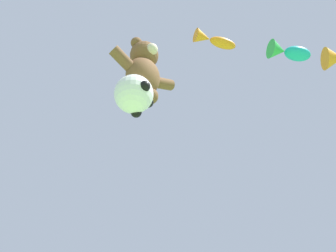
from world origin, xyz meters
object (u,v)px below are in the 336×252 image
at_px(soccer_ball_kite, 134,94).
at_px(fish_kite_tangerine, 213,40).
at_px(teddy_bear_kite, 143,70).
at_px(fish_kite_teal, 288,52).

height_order(soccer_ball_kite, fish_kite_tangerine, fish_kite_tangerine).
xyz_separation_m(teddy_bear_kite, fish_kite_tangerine, (2.73, -0.56, 3.17)).
distance_m(soccer_ball_kite, fish_kite_teal, 6.91).
relative_size(teddy_bear_kite, fish_kite_tangerine, 1.35).
relative_size(soccer_ball_kite, fish_kite_teal, 0.68).
bearing_deg(fish_kite_teal, fish_kite_tangerine, 141.56).
bearing_deg(soccer_ball_kite, teddy_bear_kite, 24.66).
bearing_deg(fish_kite_teal, teddy_bear_kite, 155.05).
relative_size(teddy_bear_kite, fish_kite_teal, 1.36).
xyz_separation_m(fish_kite_tangerine, fish_kite_teal, (2.15, -1.71, -0.59)).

